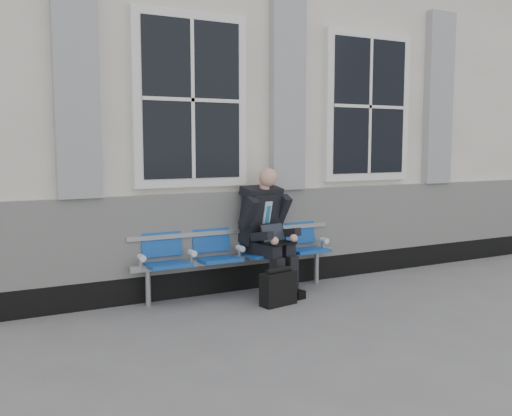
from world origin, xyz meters
TOP-DOWN VIEW (x-y plane):
  - ground at (0.00, 0.00)m, footprint 70.00×70.00m
  - station_building at (-0.02, 3.47)m, footprint 14.40×4.40m
  - bench at (-1.64, 1.32)m, footprint 2.60×0.47m
  - businessman at (-1.31, 1.19)m, footprint 0.65×0.87m
  - briefcase at (-1.47, 0.66)m, footprint 0.43×0.24m

SIDE VIEW (x-z plane):
  - ground at x=0.00m, z-range 0.00..0.00m
  - briefcase at x=-1.47m, z-range -0.02..0.40m
  - bench at x=-1.64m, z-range 0.10..1.01m
  - businessman at x=-1.31m, z-range 0.05..1.54m
  - station_building at x=-0.02m, z-range -0.02..4.47m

